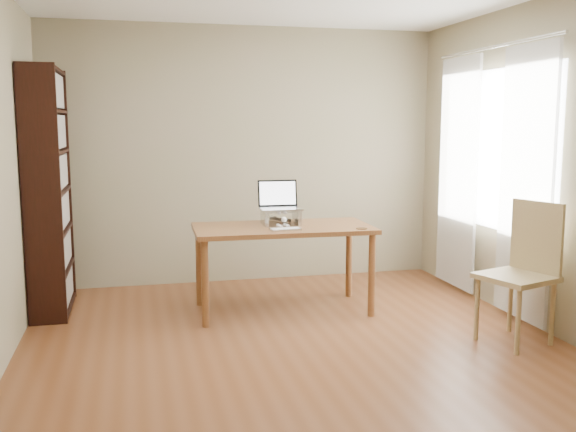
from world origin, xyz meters
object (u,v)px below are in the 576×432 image
(chair, at_px, (526,267))
(laptop, at_px, (279,202))
(keyboard, at_px, (285,229))
(cat, at_px, (276,217))
(bookshelf, at_px, (49,191))
(desk, at_px, (283,236))

(chair, bearing_deg, laptop, 121.19)
(keyboard, relative_size, cat, 0.54)
(chair, bearing_deg, bookshelf, 136.25)
(desk, xyz_separation_m, cat, (-0.03, 0.11, 0.16))
(desk, distance_m, laptop, 0.32)
(keyboard, xyz_separation_m, chair, (1.60, -1.00, -0.18))
(laptop, bearing_deg, desk, -88.40)
(bookshelf, relative_size, keyboard, 7.99)
(laptop, distance_m, cat, 0.13)
(bookshelf, distance_m, chair, 3.94)
(keyboard, height_order, chair, chair)
(cat, bearing_deg, desk, -78.95)
(bookshelf, height_order, cat, bookshelf)
(bookshelf, bearing_deg, desk, -14.05)
(bookshelf, bearing_deg, laptop, -10.05)
(bookshelf, xyz_separation_m, cat, (1.92, -0.38, -0.23))
(laptop, distance_m, chair, 2.11)
(laptop, xyz_separation_m, keyboard, (-0.03, -0.36, -0.19))
(bookshelf, distance_m, keyboard, 2.07)
(laptop, bearing_deg, chair, -39.34)
(desk, distance_m, cat, 0.19)
(desk, height_order, cat, cat)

